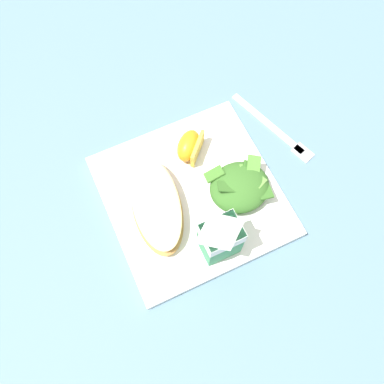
# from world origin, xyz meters

# --- Properties ---
(ground) EXTENTS (3.00, 3.00, 0.00)m
(ground) POSITION_xyz_m (0.00, 0.00, 0.00)
(ground) COLOR slate
(white_plate) EXTENTS (0.28, 0.28, 0.02)m
(white_plate) POSITION_xyz_m (0.00, 0.00, 0.01)
(white_plate) COLOR white
(white_plate) RESTS_ON ground
(cheesy_pizza_bread) EXTENTS (0.11, 0.18, 0.04)m
(cheesy_pizza_bread) POSITION_xyz_m (0.06, 0.00, 0.03)
(cheesy_pizza_bread) COLOR #B77F42
(cheesy_pizza_bread) RESTS_ON white_plate
(green_salad_pile) EXTENTS (0.10, 0.09, 0.05)m
(green_salad_pile) POSITION_xyz_m (-0.07, 0.03, 0.04)
(green_salad_pile) COLOR #336023
(green_salad_pile) RESTS_ON white_plate
(milk_carton) EXTENTS (0.06, 0.05, 0.11)m
(milk_carton) POSITION_xyz_m (0.00, 0.10, 0.08)
(milk_carton) COLOR #2D8451
(milk_carton) RESTS_ON white_plate
(orange_wedge_front) EXTENTS (0.07, 0.07, 0.04)m
(orange_wedge_front) POSITION_xyz_m (-0.03, -0.07, 0.04)
(orange_wedge_front) COLOR orange
(orange_wedge_front) RESTS_ON white_plate
(metal_fork) EXTENTS (0.08, 0.18, 0.01)m
(metal_fork) POSITION_xyz_m (-0.20, -0.05, 0.00)
(metal_fork) COLOR silver
(metal_fork) RESTS_ON ground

